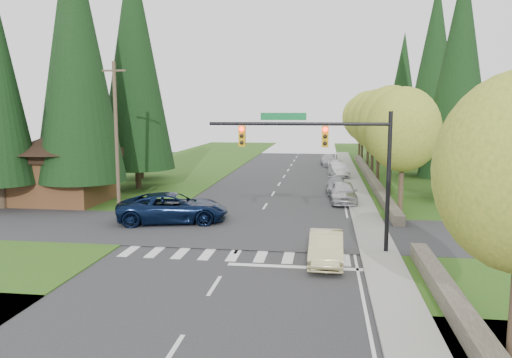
% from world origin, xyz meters
% --- Properties ---
extents(ground, '(120.00, 120.00, 0.00)m').
position_xyz_m(ground, '(0.00, 0.00, 0.00)').
color(ground, '#28282B').
rests_on(ground, ground).
extents(grass_east, '(14.00, 110.00, 0.06)m').
position_xyz_m(grass_east, '(13.00, 20.00, 0.03)').
color(grass_east, '#335115').
rests_on(grass_east, ground).
extents(grass_west, '(14.00, 110.00, 0.06)m').
position_xyz_m(grass_west, '(-13.00, 20.00, 0.03)').
color(grass_west, '#335115').
rests_on(grass_west, ground).
extents(cross_street, '(120.00, 8.00, 0.10)m').
position_xyz_m(cross_street, '(0.00, 8.00, 0.00)').
color(cross_street, '#28282B').
rests_on(cross_street, ground).
extents(sidewalk_east, '(1.80, 80.00, 0.13)m').
position_xyz_m(sidewalk_east, '(6.90, 22.00, 0.07)').
color(sidewalk_east, gray).
rests_on(sidewalk_east, ground).
extents(curb_east, '(0.20, 80.00, 0.13)m').
position_xyz_m(curb_east, '(6.05, 22.00, 0.07)').
color(curb_east, gray).
rests_on(curb_east, ground).
extents(stone_wall_south, '(0.70, 14.00, 0.70)m').
position_xyz_m(stone_wall_south, '(8.60, -3.00, 0.35)').
color(stone_wall_south, '#4C4438').
rests_on(stone_wall_south, ground).
extents(stone_wall_north, '(0.70, 40.00, 0.70)m').
position_xyz_m(stone_wall_north, '(8.60, 30.00, 0.35)').
color(stone_wall_north, '#4C4438').
rests_on(stone_wall_north, ground).
extents(traffic_signal, '(8.70, 0.37, 6.80)m').
position_xyz_m(traffic_signal, '(4.37, 4.50, 4.98)').
color(traffic_signal, black).
rests_on(traffic_signal, ground).
extents(brown_building, '(8.40, 8.40, 5.40)m').
position_xyz_m(brown_building, '(-15.00, 15.00, 3.14)').
color(brown_building, '#4C2D19').
rests_on(brown_building, ground).
extents(utility_pole, '(1.60, 0.24, 10.00)m').
position_xyz_m(utility_pole, '(-9.50, 12.00, 5.14)').
color(utility_pole, '#473828').
rests_on(utility_pole, ground).
extents(decid_tree_0, '(4.80, 4.80, 8.37)m').
position_xyz_m(decid_tree_0, '(9.20, 14.00, 5.60)').
color(decid_tree_0, '#38281C').
rests_on(decid_tree_0, ground).
extents(decid_tree_1, '(5.20, 5.20, 8.80)m').
position_xyz_m(decid_tree_1, '(9.30, 21.00, 5.80)').
color(decid_tree_1, '#38281C').
rests_on(decid_tree_1, ground).
extents(decid_tree_2, '(5.00, 5.00, 8.82)m').
position_xyz_m(decid_tree_2, '(9.10, 28.00, 5.93)').
color(decid_tree_2, '#38281C').
rests_on(decid_tree_2, ground).
extents(decid_tree_3, '(5.00, 5.00, 8.55)m').
position_xyz_m(decid_tree_3, '(9.20, 35.00, 5.66)').
color(decid_tree_3, '#38281C').
rests_on(decid_tree_3, ground).
extents(decid_tree_4, '(5.40, 5.40, 9.18)m').
position_xyz_m(decid_tree_4, '(9.30, 42.00, 6.06)').
color(decid_tree_4, '#38281C').
rests_on(decid_tree_4, ground).
extents(decid_tree_5, '(4.80, 4.80, 8.30)m').
position_xyz_m(decid_tree_5, '(9.10, 49.00, 5.53)').
color(decid_tree_5, '#38281C').
rests_on(decid_tree_5, ground).
extents(decid_tree_6, '(5.20, 5.20, 8.86)m').
position_xyz_m(decid_tree_6, '(9.20, 56.00, 5.86)').
color(decid_tree_6, '#38281C').
rests_on(decid_tree_6, ground).
extents(conifer_w_a, '(6.12, 6.12, 19.80)m').
position_xyz_m(conifer_w_a, '(-13.00, 14.00, 10.79)').
color(conifer_w_a, '#38281C').
rests_on(conifer_w_a, ground).
extents(conifer_w_b, '(5.44, 5.44, 17.80)m').
position_xyz_m(conifer_w_b, '(-16.00, 18.00, 9.79)').
color(conifer_w_b, '#38281C').
rests_on(conifer_w_b, ground).
extents(conifer_w_c, '(6.46, 6.46, 20.80)m').
position_xyz_m(conifer_w_c, '(-12.00, 22.00, 11.29)').
color(conifer_w_c, '#38281C').
rests_on(conifer_w_c, ground).
extents(conifer_w_e, '(5.78, 5.78, 18.80)m').
position_xyz_m(conifer_w_e, '(-14.00, 28.00, 10.29)').
color(conifer_w_e, '#38281C').
rests_on(conifer_w_e, ground).
extents(conifer_e_a, '(5.44, 5.44, 17.80)m').
position_xyz_m(conifer_e_a, '(14.00, 20.00, 9.79)').
color(conifer_e_a, '#38281C').
rests_on(conifer_e_a, ground).
extents(conifer_e_b, '(6.12, 6.12, 19.80)m').
position_xyz_m(conifer_e_b, '(15.00, 34.00, 10.79)').
color(conifer_e_b, '#38281C').
rests_on(conifer_e_b, ground).
extents(conifer_e_c, '(5.10, 5.10, 16.80)m').
position_xyz_m(conifer_e_c, '(14.00, 48.00, 9.29)').
color(conifer_e_c, '#38281C').
rests_on(conifer_e_c, ground).
extents(sedan_champagne, '(1.53, 4.30, 1.41)m').
position_xyz_m(sedan_champagne, '(4.33, 2.57, 0.71)').
color(sedan_champagne, beige).
rests_on(sedan_champagne, ground).
extents(suv_navy, '(7.20, 4.57, 1.85)m').
position_xyz_m(suv_navy, '(-4.95, 9.50, 0.93)').
color(suv_navy, black).
rests_on(suv_navy, ground).
extents(parked_car_a, '(2.05, 4.77, 1.60)m').
position_xyz_m(parked_car_a, '(5.60, 17.65, 0.80)').
color(parked_car_a, '#BCBCC1').
rests_on(parked_car_a, ground).
extents(parked_car_b, '(1.77, 4.23, 1.22)m').
position_xyz_m(parked_car_b, '(5.23, 22.00, 0.61)').
color(parked_car_b, gray).
rests_on(parked_car_b, ground).
extents(parked_car_c, '(2.20, 4.75, 1.51)m').
position_xyz_m(parked_car_c, '(5.60, 32.17, 0.75)').
color(parked_car_c, silver).
rests_on(parked_car_c, ground).
extents(parked_car_d, '(2.14, 4.18, 1.36)m').
position_xyz_m(parked_car_d, '(5.51, 37.44, 0.68)').
color(parked_car_d, silver).
rests_on(parked_car_d, ground).
extents(parked_car_e, '(2.22, 4.68, 1.32)m').
position_xyz_m(parked_car_e, '(4.67, 43.00, 0.66)').
color(parked_car_e, '#ABABB0').
rests_on(parked_car_e, ground).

